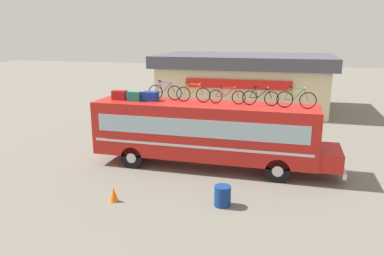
# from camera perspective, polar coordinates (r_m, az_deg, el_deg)

# --- Properties ---
(ground_plane) EXTENTS (120.00, 120.00, 0.00)m
(ground_plane) POSITION_cam_1_polar(r_m,az_deg,el_deg) (18.81, 1.72, -5.87)
(ground_plane) COLOR slate
(bus) EXTENTS (11.89, 2.50, 3.21)m
(bus) POSITION_cam_1_polar(r_m,az_deg,el_deg) (18.22, 2.25, -0.43)
(bus) COLOR red
(bus) RESTS_ON ground
(luggage_bag_1) EXTENTS (0.71, 0.42, 0.47)m
(luggage_bag_1) POSITION_cam_1_polar(r_m,az_deg,el_deg) (19.22, -10.94, 4.92)
(luggage_bag_1) COLOR maroon
(luggage_bag_1) RESTS_ON bus
(luggage_bag_2) EXTENTS (0.65, 0.32, 0.46)m
(luggage_bag_2) POSITION_cam_1_polar(r_m,az_deg,el_deg) (18.75, -8.82, 4.78)
(luggage_bag_2) COLOR #1E7F66
(luggage_bag_2) RESTS_ON bus
(luggage_bag_3) EXTENTS (0.75, 0.53, 0.46)m
(luggage_bag_3) POSITION_cam_1_polar(r_m,az_deg,el_deg) (18.71, -6.37, 4.83)
(luggage_bag_3) COLOR #193899
(luggage_bag_3) RESTS_ON bus
(rooftop_bicycle_1) EXTENTS (1.74, 0.44, 0.98)m
(rooftop_bicycle_1) POSITION_cam_1_polar(r_m,az_deg,el_deg) (18.87, -4.12, 5.51)
(rooftop_bicycle_1) COLOR black
(rooftop_bicycle_1) RESTS_ON bus
(rooftop_bicycle_2) EXTENTS (1.72, 0.44, 0.96)m
(rooftop_bicycle_2) POSITION_cam_1_polar(r_m,az_deg,el_deg) (18.24, 0.17, 5.21)
(rooftop_bicycle_2) COLOR black
(rooftop_bicycle_2) RESTS_ON bus
(rooftop_bicycle_3) EXTENTS (1.75, 0.44, 0.87)m
(rooftop_bicycle_3) POSITION_cam_1_polar(r_m,az_deg,el_deg) (17.84, 5.33, 4.84)
(rooftop_bicycle_3) COLOR black
(rooftop_bicycle_3) RESTS_ON bus
(rooftop_bicycle_4) EXTENTS (1.69, 0.44, 0.90)m
(rooftop_bicycle_4) POSITION_cam_1_polar(r_m,az_deg,el_deg) (17.64, 10.34, 4.60)
(rooftop_bicycle_4) COLOR black
(rooftop_bicycle_4) RESTS_ON bus
(rooftop_bicycle_5) EXTENTS (1.74, 0.44, 0.98)m
(rooftop_bicycle_5) POSITION_cam_1_polar(r_m,az_deg,el_deg) (17.34, 15.55, 4.24)
(rooftop_bicycle_5) COLOR black
(rooftop_bicycle_5) RESTS_ON bus
(roadside_building) EXTENTS (14.79, 9.20, 4.63)m
(roadside_building) POSITION_cam_1_polar(r_m,az_deg,el_deg) (33.54, 8.00, 7.14)
(roadside_building) COLOR beige
(roadside_building) RESTS_ON ground
(trash_bin) EXTENTS (0.64, 0.64, 0.80)m
(trash_bin) POSITION_cam_1_polar(r_m,az_deg,el_deg) (14.68, 4.65, -10.24)
(trash_bin) COLOR navy
(trash_bin) RESTS_ON ground
(traffic_cone) EXTENTS (0.36, 0.36, 0.59)m
(traffic_cone) POSITION_cam_1_polar(r_m,az_deg,el_deg) (15.33, -11.81, -9.85)
(traffic_cone) COLOR orange
(traffic_cone) RESTS_ON ground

